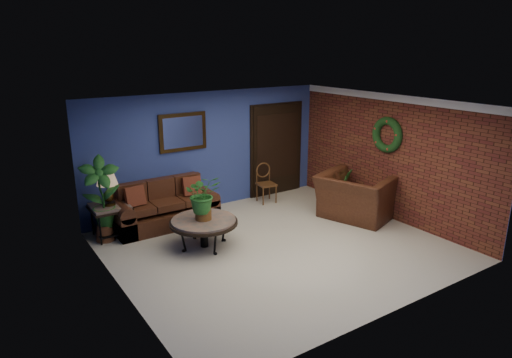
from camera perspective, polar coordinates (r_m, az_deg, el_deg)
floor at (r=8.13m, az=2.72°, el=-8.41°), size 5.50×5.50×0.00m
wall_back at (r=9.75m, az=-5.90°, el=3.54°), size 5.50×0.04×2.50m
wall_left at (r=6.52m, az=-17.08°, el=-3.72°), size 0.04×5.00×2.50m
wall_right_brick at (r=9.53m, az=16.32°, el=2.65°), size 0.04×5.00×2.50m
ceiling at (r=7.43m, az=2.98°, el=9.34°), size 5.50×5.00×0.02m
crown_molding at (r=9.31m, az=16.78°, el=9.69°), size 0.03×5.00×0.14m
wall_mirror at (r=9.36m, az=-9.13°, el=5.81°), size 1.02×0.06×0.77m
closet_door at (r=10.67m, az=2.56°, el=3.64°), size 1.44×0.06×2.18m
wreath at (r=9.42m, az=16.07°, el=5.32°), size 0.16×0.72×0.72m
sofa at (r=9.15m, az=-11.45°, el=-3.84°), size 2.00×0.86×0.90m
coffee_table at (r=8.00m, az=-6.56°, el=-5.42°), size 1.19×1.19×0.51m
end_table at (r=8.76m, az=-17.78°, el=-3.99°), size 0.68×0.68×0.62m
table_lamp at (r=8.59m, az=-18.10°, el=-0.56°), size 0.37×0.37×0.62m
side_chair at (r=10.22m, az=1.16°, el=-0.13°), size 0.43×0.43×0.88m
armchair at (r=9.47m, az=12.39°, el=-2.14°), size 1.61×1.72×0.91m
coffee_plant at (r=7.83m, az=-6.68°, el=-2.01°), size 0.72×0.67×0.80m
floor_plant at (r=9.99m, az=10.89°, el=-1.04°), size 0.43×0.36×0.88m
tall_plant at (r=8.51m, az=-18.77°, el=-2.02°), size 0.79×0.63×1.56m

